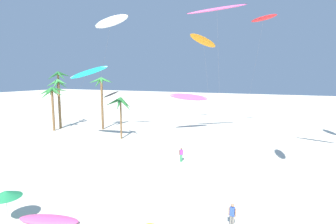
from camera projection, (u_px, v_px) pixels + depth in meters
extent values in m
cylinder|color=brown|center=(53.00, 110.00, 48.07)|extent=(0.42, 0.42, 7.69)
cone|color=#287533|center=(57.00, 92.00, 47.24)|extent=(2.73, 0.78, 1.79)
cone|color=#287533|center=(60.00, 90.00, 48.34)|extent=(1.94, 2.69, 1.09)
cone|color=#287533|center=(55.00, 92.00, 48.79)|extent=(1.43, 2.64, 1.97)
cone|color=#287533|center=(51.00, 92.00, 48.61)|extent=(2.50, 1.89, 1.97)
cone|color=#287533|center=(45.00, 92.00, 47.63)|extent=(2.71, 1.62, 1.72)
cone|color=#287533|center=(46.00, 94.00, 46.91)|extent=(1.26, 2.48, 2.25)
cone|color=#287533|center=(50.00, 91.00, 46.34)|extent=(1.95, 2.65, 1.45)
cylinder|color=olive|center=(59.00, 101.00, 50.54)|extent=(0.37, 0.37, 10.52)
cone|color=#23662D|center=(61.00, 76.00, 49.39)|extent=(2.39, 0.89, 1.81)
cone|color=#23662D|center=(64.00, 75.00, 50.65)|extent=(1.54, 2.50, 1.23)
cone|color=#23662D|center=(58.00, 74.00, 50.93)|extent=(2.28, 2.02, 1.05)
cone|color=#23662D|center=(52.00, 76.00, 49.79)|extent=(2.28, 1.72, 1.81)
cone|color=#23662D|center=(54.00, 75.00, 48.76)|extent=(1.16, 2.55, 1.29)
cylinder|color=brown|center=(59.00, 105.00, 49.98)|extent=(0.41, 0.41, 9.10)
cone|color=#33843D|center=(62.00, 82.00, 48.94)|extent=(2.40, 0.60, 1.22)
cone|color=#33843D|center=(63.00, 85.00, 50.09)|extent=(1.23, 2.17, 1.98)
cone|color=#33843D|center=(58.00, 83.00, 50.39)|extent=(2.16, 1.98, 1.39)
cone|color=#33843D|center=(52.00, 84.00, 49.09)|extent=(2.04, 2.01, 1.63)
cone|color=#33843D|center=(55.00, 85.00, 48.69)|extent=(0.85, 2.11, 2.04)
cylinder|color=brown|center=(102.00, 104.00, 49.26)|extent=(0.43, 0.43, 9.43)
cone|color=#33843D|center=(106.00, 80.00, 47.96)|extent=(2.66, 1.06, 1.17)
cone|color=#33843D|center=(107.00, 81.00, 49.49)|extent=(1.53, 2.61, 1.28)
cone|color=#33843D|center=(102.00, 83.00, 49.68)|extent=(1.82, 2.20, 2.04)
cone|color=#33843D|center=(98.00, 83.00, 49.27)|extent=(2.35, 0.95, 2.08)
cone|color=#33843D|center=(95.00, 81.00, 47.92)|extent=(1.67, 2.56, 1.31)
cone|color=#33843D|center=(102.00, 82.00, 47.58)|extent=(2.09, 2.30, 1.53)
cylinder|color=brown|center=(121.00, 119.00, 41.88)|extent=(0.28, 0.28, 6.37)
cone|color=#23662D|center=(126.00, 105.00, 41.16)|extent=(2.29, 0.63, 2.17)
cone|color=#23662D|center=(126.00, 103.00, 42.34)|extent=(1.21, 2.47, 2.00)
cone|color=#23662D|center=(119.00, 101.00, 42.60)|extent=(2.30, 2.17, 1.50)
cone|color=#23662D|center=(113.00, 102.00, 41.29)|extent=(2.44, 1.96, 1.55)
cone|color=#23662D|center=(119.00, 104.00, 40.52)|extent=(1.30, 2.47, 1.98)
ellipsoid|color=orange|center=(203.00, 41.00, 52.45)|extent=(4.44, 7.18, 3.03)
ellipsoid|color=#EA5193|center=(203.00, 41.00, 52.44)|extent=(3.62, 7.09, 2.30)
cylinder|color=#4C4C51|center=(207.00, 84.00, 49.94)|extent=(3.86, 6.37, 16.74)
ellipsoid|color=#19B2B7|center=(88.00, 72.00, 37.42)|extent=(7.37, 1.87, 2.67)
ellipsoid|color=white|center=(88.00, 72.00, 37.42)|extent=(7.42, 1.09, 2.01)
cylinder|color=#4C4C51|center=(66.00, 112.00, 34.95)|extent=(1.31, 7.62, 10.33)
ellipsoid|color=#EA5193|center=(189.00, 97.00, 46.73)|extent=(6.02, 6.72, 2.13)
ellipsoid|color=#19B2B7|center=(189.00, 97.00, 46.73)|extent=(5.58, 6.28, 1.37)
cylinder|color=#4C4C51|center=(192.00, 117.00, 45.08)|extent=(2.50, 3.51, 6.15)
ellipsoid|color=black|center=(111.00, 94.00, 50.27)|extent=(1.05, 4.66, 1.56)
ellipsoid|color=green|center=(111.00, 94.00, 50.27)|extent=(0.43, 4.67, 1.17)
cylinder|color=#4C4C51|center=(95.00, 114.00, 46.75)|extent=(0.52, 9.00, 6.42)
ellipsoid|color=#EA5193|center=(217.00, 9.00, 37.15)|extent=(7.98, 4.92, 2.08)
ellipsoid|color=black|center=(217.00, 9.00, 37.14)|extent=(7.81, 4.46, 1.82)
cylinder|color=#4C4C51|center=(219.00, 79.00, 34.34)|extent=(2.92, 7.80, 19.15)
ellipsoid|color=red|center=(264.00, 18.00, 44.83)|extent=(4.68, 2.82, 1.24)
ellipsoid|color=blue|center=(264.00, 18.00, 44.82)|extent=(4.48, 2.27, 0.85)
cylinder|color=#4C4C51|center=(253.00, 77.00, 44.24)|extent=(2.11, 5.19, 19.52)
ellipsoid|color=white|center=(111.00, 22.00, 40.36)|extent=(6.74, 2.24, 2.30)
ellipsoid|color=orange|center=(111.00, 21.00, 40.35)|extent=(6.66, 1.22, 1.63)
cylinder|color=#4C4C51|center=(100.00, 82.00, 40.96)|extent=(2.84, 2.68, 18.04)
ellipsoid|color=#EA5193|center=(49.00, 220.00, 18.03)|extent=(4.46, 2.47, 0.42)
ellipsoid|color=#19B2B7|center=(49.00, 220.00, 18.03)|extent=(2.15, 1.60, 0.25)
cylinder|color=#338E56|center=(182.00, 158.00, 30.89)|extent=(0.14, 0.14, 0.86)
cylinder|color=#338E56|center=(180.00, 158.00, 30.85)|extent=(0.14, 0.14, 0.86)
cube|color=purple|center=(181.00, 152.00, 30.77)|extent=(0.36, 0.35, 0.59)
cylinder|color=brown|center=(183.00, 152.00, 30.84)|extent=(0.09, 0.09, 0.56)
cylinder|color=brown|center=(179.00, 153.00, 30.72)|extent=(0.09, 0.09, 0.56)
sphere|color=brown|center=(181.00, 148.00, 30.71)|extent=(0.21, 0.21, 0.21)
cylinder|color=slate|center=(233.00, 222.00, 17.40)|extent=(0.14, 0.14, 0.84)
cylinder|color=slate|center=(231.00, 221.00, 17.48)|extent=(0.14, 0.14, 0.84)
cube|color=#2D4CA5|center=(232.00, 211.00, 17.34)|extent=(0.31, 0.21, 0.59)
cylinder|color=#9E7051|center=(236.00, 213.00, 17.26)|extent=(0.09, 0.09, 0.56)
cylinder|color=#9E7051|center=(229.00, 211.00, 17.44)|extent=(0.09, 0.09, 0.56)
sphere|color=#9E7051|center=(233.00, 205.00, 17.29)|extent=(0.21, 0.21, 0.21)
cylinder|color=beige|center=(7.00, 210.00, 17.75)|extent=(0.05, 0.05, 1.98)
cone|color=#23844C|center=(6.00, 194.00, 17.59)|extent=(2.00, 2.00, 0.45)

